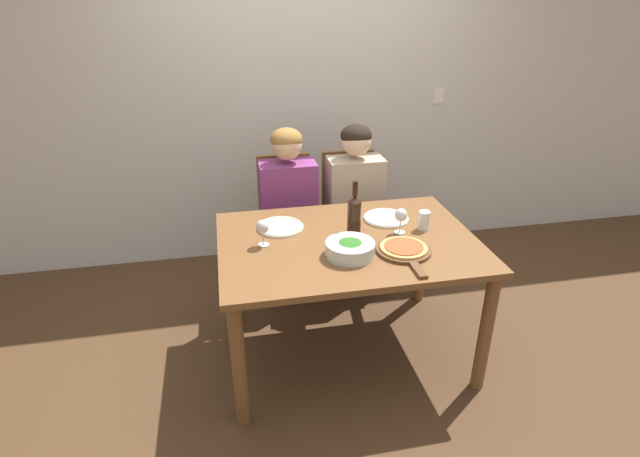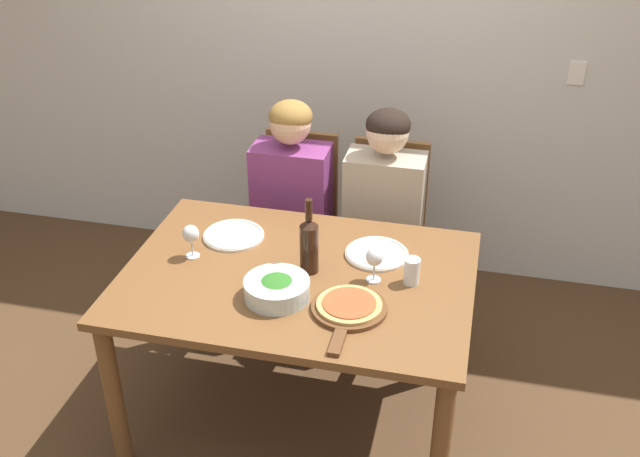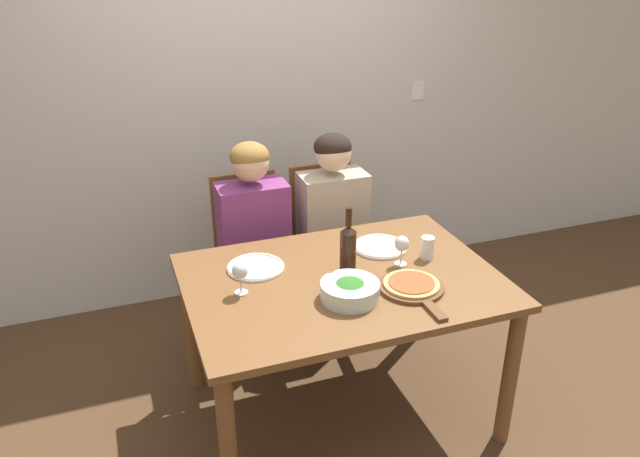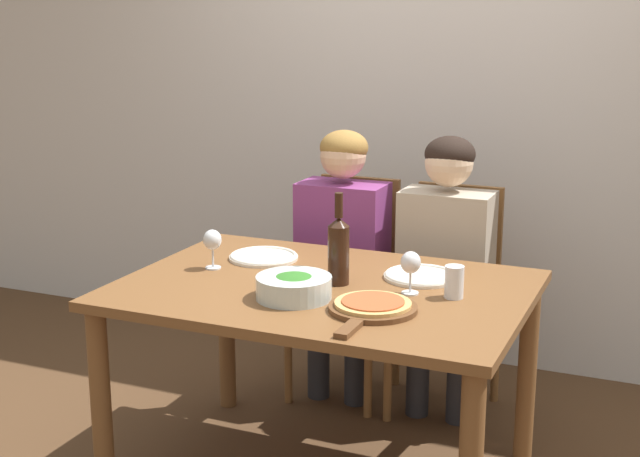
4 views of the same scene
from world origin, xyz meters
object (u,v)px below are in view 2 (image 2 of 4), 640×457
chair_left (297,222)px  pizza_on_board (349,308)px  dinner_plate_left (234,235)px  dinner_plate_right (377,253)px  wine_bottle (309,244)px  chair_right (385,232)px  person_man (384,205)px  wine_glass_right (374,259)px  water_tumbler (412,271)px  person_woman (291,195)px  wine_glass_left (191,235)px  broccoli_bowl (277,289)px

chair_left → pizza_on_board: chair_left is taller
dinner_plate_left → chair_left: bearing=79.0°
chair_left → dinner_plate_right: size_ratio=3.63×
wine_bottle → dinner_plate_left: 0.45m
wine_bottle → chair_right: bearing=76.3°
chair_right → dinner_plate_right: (0.05, -0.63, 0.26)m
dinner_plate_right → person_man: bearing=95.6°
chair_right → wine_glass_right: chair_right is taller
person_man → wine_bottle: 0.75m
wine_glass_right → water_tumbler: wine_glass_right is taller
wine_glass_right → chair_right: bearing=94.9°
dinner_plate_left → pizza_on_board: (0.61, -0.42, 0.01)m
person_woman → person_man: same height
person_man → water_tumbler: (0.22, -0.69, 0.09)m
dinner_plate_right → wine_glass_left: bearing=-166.0°
dinner_plate_right → chair_left: bearing=129.4°
person_woman → pizza_on_board: person_woman is taller
chair_right → pizza_on_board: 1.09m
broccoli_bowl → water_tumbler: water_tumbler is taller
water_tumbler → chair_right: bearing=105.2°
pizza_on_board → wine_glass_right: size_ratio=2.86×
wine_bottle → water_tumbler: 0.43m
wine_bottle → pizza_on_board: size_ratio=0.77×
wine_glass_left → dinner_plate_left: bearing=59.2°
chair_left → wine_glass_left: chair_left is taller
chair_right → wine_bottle: wine_bottle is taller
broccoli_bowl → chair_left: bearing=100.7°
dinner_plate_right → wine_glass_right: size_ratio=1.79×
person_woman → wine_glass_right: (0.54, -0.71, 0.14)m
wine_glass_left → person_woman: bearing=71.3°
person_woman → water_tumbler: bearing=-45.0°
broccoli_bowl → pizza_on_board: broccoli_bowl is taller
person_woman → pizza_on_board: (0.48, -0.93, 0.05)m
chair_right → dinner_plate_left: 0.90m
person_man → wine_glass_right: (0.07, -0.71, 0.14)m
water_tumbler → dinner_plate_right: bearing=134.3°
broccoli_bowl → water_tumbler: 0.54m
pizza_on_board → chair_right: bearing=90.8°
broccoli_bowl → wine_bottle: bearing=70.1°
chair_right → person_man: person_man is taller
wine_glass_left → wine_glass_right: size_ratio=1.00×
chair_left → pizza_on_board: (0.48, -1.05, 0.27)m
dinner_plate_right → water_tumbler: 0.25m
chair_right → chair_left: bearing=180.0°
dinner_plate_right → water_tumbler: bearing=-45.7°
chair_left → wine_glass_left: (-0.24, -0.82, 0.36)m
person_man → broccoli_bowl: person_man is taller
dinner_plate_left → wine_glass_left: size_ratio=1.79×
wine_bottle → wine_glass_left: wine_bottle is taller
person_woman → dinner_plate_right: size_ratio=4.51×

